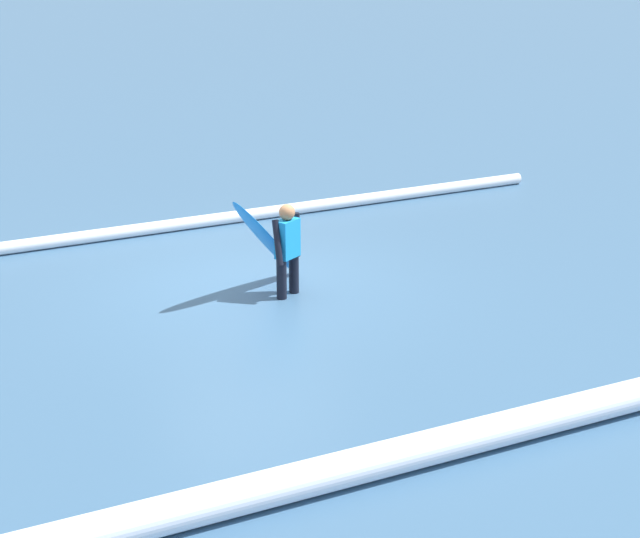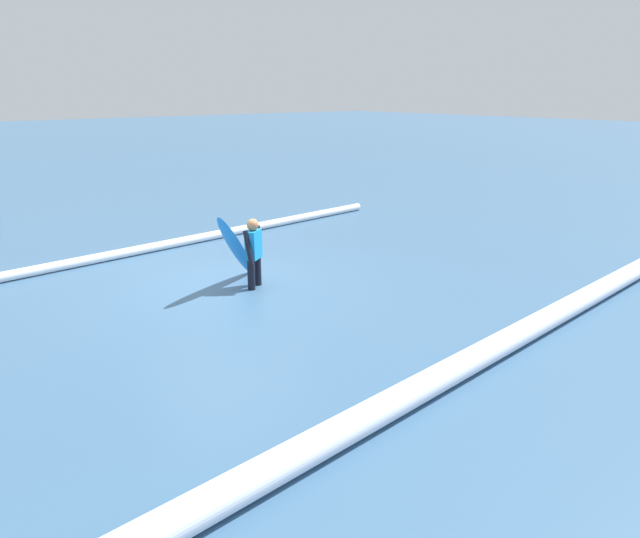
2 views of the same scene
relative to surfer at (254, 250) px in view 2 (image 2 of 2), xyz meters
name	(u,v)px [view 2 (image 2 of 2)]	position (x,y,z in m)	size (l,w,h in m)	color
ground_plane	(222,283)	(0.35, -0.62, -0.73)	(136.72, 136.72, 0.00)	#3A5F81
surfer	(254,250)	(0.00, 0.00, 0.00)	(0.46, 0.42, 1.31)	black
surfboard	(236,247)	(0.19, -0.31, 0.02)	(1.45, 1.26, 1.52)	#268CE5
wave_crest_foreground	(20,274)	(3.24, -3.38, -0.62)	(0.20, 0.20, 19.37)	white
wave_crest_midground	(329,438)	(2.23, 4.70, -0.56)	(0.34, 0.34, 21.74)	white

